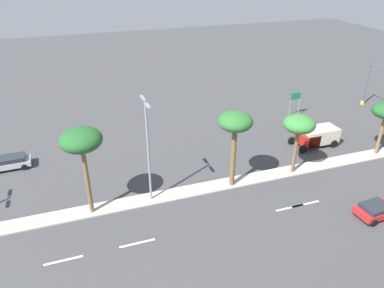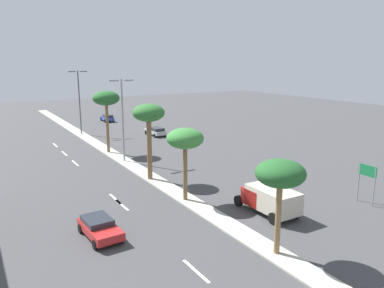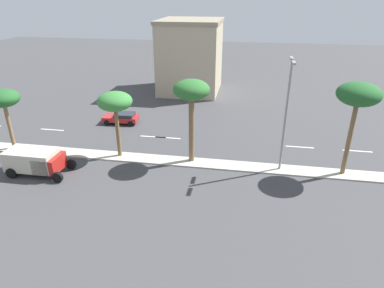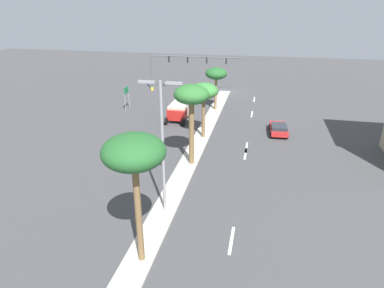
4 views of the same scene
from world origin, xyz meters
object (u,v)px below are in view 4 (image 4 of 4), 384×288
object	(u,v)px
palm_tree_mid	(216,74)
box_truck	(179,111)
traffic_signal_gantry	(177,66)
sedan_red_far	(279,129)
directional_road_sign	(126,93)
palm_tree_outboard	(134,154)
palm_tree_rear	(191,97)
street_lamp_outboard	(162,138)
palm_tree_leading	(204,92)

from	to	relation	value
palm_tree_mid	box_truck	distance (m)	7.65
traffic_signal_gantry	sedan_red_far	size ratio (longest dim) A/B	3.96
directional_road_sign	box_truck	size ratio (longest dim) A/B	0.62
palm_tree_outboard	sedan_red_far	world-z (taller)	palm_tree_outboard
traffic_signal_gantry	sedan_red_far	world-z (taller)	traffic_signal_gantry
box_truck	palm_tree_mid	bearing A→B (deg)	-127.56
sedan_red_far	palm_tree_rear	bearing A→B (deg)	49.97
directional_road_sign	street_lamp_outboard	bearing A→B (deg)	118.47
palm_tree_rear	directional_road_sign	bearing A→B (deg)	-49.86
street_lamp_outboard	palm_tree_leading	bearing A→B (deg)	-90.52
palm_tree_mid	palm_tree_outboard	bearing A→B (deg)	90.46
palm_tree_mid	palm_tree_rear	bearing A→B (deg)	91.26
street_lamp_outboard	sedan_red_far	size ratio (longest dim) A/B	2.29
palm_tree_rear	sedan_red_far	size ratio (longest dim) A/B	1.80
palm_tree_rear	street_lamp_outboard	world-z (taller)	street_lamp_outboard
palm_tree_outboard	palm_tree_rear	bearing A→B (deg)	-90.62
palm_tree_mid	palm_tree_rear	distance (m)	17.85
directional_road_sign	sedan_red_far	bearing A→B (deg)	165.84
palm_tree_mid	sedan_red_far	world-z (taller)	palm_tree_mid
palm_tree_mid	box_truck	xyz separation A→B (m)	(4.01, 5.21, -3.92)
traffic_signal_gantry	palm_tree_mid	xyz separation A→B (m)	(-8.12, 9.40, 0.79)
palm_tree_rear	palm_tree_leading	bearing A→B (deg)	-88.81
traffic_signal_gantry	palm_tree_outboard	bearing A→B (deg)	101.71
palm_tree_leading	street_lamp_outboard	distance (m)	14.77
palm_tree_mid	street_lamp_outboard	xyz separation A→B (m)	(-0.11, 25.68, 0.61)
palm_tree_mid	traffic_signal_gantry	bearing A→B (deg)	-49.20
directional_road_sign	palm_tree_rear	xyz separation A→B (m)	(-12.76, 15.13, 4.07)
palm_tree_outboard	street_lamp_outboard	size ratio (longest dim) A/B	0.83
palm_tree_outboard	street_lamp_outboard	bearing A→B (deg)	-88.54
palm_tree_mid	street_lamp_outboard	size ratio (longest dim) A/B	0.62
street_lamp_outboard	box_truck	world-z (taller)	street_lamp_outboard
palm_tree_mid	sedan_red_far	distance (m)	12.56
palm_tree_mid	palm_tree_leading	bearing A→B (deg)	91.30
traffic_signal_gantry	palm_tree_leading	bearing A→B (deg)	112.37
sedan_red_far	street_lamp_outboard	bearing A→B (deg)	64.29
palm_tree_rear	box_truck	size ratio (longest dim) A/B	1.40
sedan_red_far	palm_tree_leading	bearing A→B (deg)	19.40
palm_tree_mid	palm_tree_outboard	world-z (taller)	palm_tree_outboard
palm_tree_mid	street_lamp_outboard	bearing A→B (deg)	90.25
traffic_signal_gantry	palm_tree_mid	distance (m)	12.45
palm_tree_outboard	street_lamp_outboard	distance (m)	5.41
traffic_signal_gantry	palm_tree_rear	xyz separation A→B (m)	(-8.51, 27.19, 2.18)
palm_tree_leading	street_lamp_outboard	world-z (taller)	street_lamp_outboard
traffic_signal_gantry	box_truck	distance (m)	15.50
sedan_red_far	directional_road_sign	bearing A→B (deg)	-14.16
palm_tree_rear	sedan_red_far	bearing A→B (deg)	-130.03
sedan_red_far	box_truck	bearing A→B (deg)	-12.25
sedan_red_far	traffic_signal_gantry	bearing A→B (deg)	-46.00
palm_tree_leading	palm_tree_outboard	xyz separation A→B (m)	(-0.00, 20.04, 1.61)
traffic_signal_gantry	palm_tree_rear	world-z (taller)	palm_tree_rear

